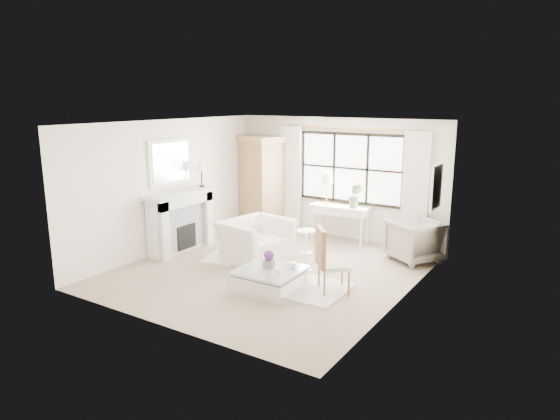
# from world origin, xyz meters

# --- Properties ---
(floor) EXTENTS (5.50, 5.50, 0.00)m
(floor) POSITION_xyz_m (0.00, 0.00, 0.00)
(floor) COLOR tan
(floor) RESTS_ON ground
(ceiling) EXTENTS (5.50, 5.50, 0.00)m
(ceiling) POSITION_xyz_m (0.00, 0.00, 2.70)
(ceiling) COLOR white
(ceiling) RESTS_ON ground
(wall_back) EXTENTS (5.00, 0.00, 5.00)m
(wall_back) POSITION_xyz_m (0.00, 2.75, 1.35)
(wall_back) COLOR white
(wall_back) RESTS_ON ground
(wall_front) EXTENTS (5.00, 0.00, 5.00)m
(wall_front) POSITION_xyz_m (0.00, -2.75, 1.35)
(wall_front) COLOR silver
(wall_front) RESTS_ON ground
(wall_left) EXTENTS (0.00, 5.50, 5.50)m
(wall_left) POSITION_xyz_m (-2.50, 0.00, 1.35)
(wall_left) COLOR white
(wall_left) RESTS_ON ground
(wall_right) EXTENTS (0.00, 5.50, 5.50)m
(wall_right) POSITION_xyz_m (2.50, 0.00, 1.35)
(wall_right) COLOR white
(wall_right) RESTS_ON ground
(window_pane) EXTENTS (2.40, 0.02, 1.50)m
(window_pane) POSITION_xyz_m (0.30, 2.73, 1.60)
(window_pane) COLOR white
(window_pane) RESTS_ON wall_back
(window_frame) EXTENTS (2.50, 0.04, 1.50)m
(window_frame) POSITION_xyz_m (0.30, 2.72, 1.60)
(window_frame) COLOR black
(window_frame) RESTS_ON wall_back
(curtain_rod) EXTENTS (3.30, 0.04, 0.04)m
(curtain_rod) POSITION_xyz_m (0.30, 2.67, 2.47)
(curtain_rod) COLOR #A87C3A
(curtain_rod) RESTS_ON wall_back
(curtain_left) EXTENTS (0.55, 0.10, 2.47)m
(curtain_left) POSITION_xyz_m (-1.20, 2.65, 1.24)
(curtain_left) COLOR white
(curtain_left) RESTS_ON ground
(curtain_right) EXTENTS (0.55, 0.10, 2.47)m
(curtain_right) POSITION_xyz_m (1.80, 2.65, 1.24)
(curtain_right) COLOR beige
(curtain_right) RESTS_ON ground
(fireplace) EXTENTS (0.58, 1.66, 1.26)m
(fireplace) POSITION_xyz_m (-2.27, 0.00, 0.65)
(fireplace) COLOR silver
(fireplace) RESTS_ON ground
(mirror_frame) EXTENTS (0.05, 1.15, 0.95)m
(mirror_frame) POSITION_xyz_m (-2.47, 0.00, 1.84)
(mirror_frame) COLOR white
(mirror_frame) RESTS_ON wall_left
(mirror_glass) EXTENTS (0.02, 1.00, 0.80)m
(mirror_glass) POSITION_xyz_m (-2.44, 0.00, 1.84)
(mirror_glass) COLOR silver
(mirror_glass) RESTS_ON wall_left
(art_frame) EXTENTS (0.04, 0.62, 0.82)m
(art_frame) POSITION_xyz_m (2.47, 1.70, 1.55)
(art_frame) COLOR white
(art_frame) RESTS_ON wall_right
(art_canvas) EXTENTS (0.01, 0.52, 0.72)m
(art_canvas) POSITION_xyz_m (2.45, 1.70, 1.55)
(art_canvas) COLOR beige
(art_canvas) RESTS_ON wall_right
(mantel_lamp) EXTENTS (0.22, 0.22, 0.51)m
(mantel_lamp) POSITION_xyz_m (-2.21, 0.65, 1.65)
(mantel_lamp) COLOR black
(mantel_lamp) RESTS_ON fireplace
(armoire) EXTENTS (1.29, 1.04, 2.24)m
(armoire) POSITION_xyz_m (-1.91, 2.41, 1.14)
(armoire) COLOR tan
(armoire) RESTS_ON floor
(console_table) EXTENTS (1.32, 0.51, 0.80)m
(console_table) POSITION_xyz_m (0.21, 2.43, 0.40)
(console_table) COLOR white
(console_table) RESTS_ON floor
(console_lamp) EXTENTS (0.28, 0.28, 0.69)m
(console_lamp) POSITION_xyz_m (-0.13, 2.44, 1.36)
(console_lamp) COLOR #A9893A
(console_lamp) RESTS_ON console_table
(orchid_plant) EXTENTS (0.33, 0.28, 0.53)m
(orchid_plant) POSITION_xyz_m (0.57, 2.41, 1.07)
(orchid_plant) COLOR #5E744D
(orchid_plant) RESTS_ON console_table
(side_table) EXTENTS (0.40, 0.40, 0.51)m
(side_table) POSITION_xyz_m (0.07, 1.20, 0.33)
(side_table) COLOR white
(side_table) RESTS_ON floor
(rug_left) EXTENTS (1.74, 1.41, 0.03)m
(rug_left) POSITION_xyz_m (-0.78, 0.28, 0.01)
(rug_left) COLOR white
(rug_left) RESTS_ON floor
(rug_right) EXTENTS (1.60, 1.21, 0.03)m
(rug_right) POSITION_xyz_m (0.88, -0.46, 0.01)
(rug_right) COLOR silver
(rug_right) RESTS_ON floor
(club_armchair) EXTENTS (1.30, 1.42, 0.81)m
(club_armchair) POSITION_xyz_m (-0.57, 0.30, 0.40)
(club_armchair) COLOR white
(club_armchair) RESTS_ON floor
(wingback_chair) EXTENTS (1.23, 1.23, 0.82)m
(wingback_chair) POSITION_xyz_m (2.06, 1.95, 0.41)
(wingback_chair) COLOR gray
(wingback_chair) RESTS_ON floor
(french_chair) EXTENTS (0.68, 0.68, 1.08)m
(french_chair) POSITION_xyz_m (1.44, -0.36, 0.31)
(french_chair) COLOR #A26844
(french_chair) RESTS_ON floor
(coffee_table) EXTENTS (1.02, 1.02, 0.38)m
(coffee_table) POSITION_xyz_m (0.55, -0.85, 0.18)
(coffee_table) COLOR white
(coffee_table) RESTS_ON floor
(planter_box) EXTENTS (0.21, 0.21, 0.13)m
(planter_box) POSITION_xyz_m (0.49, -0.80, 0.44)
(planter_box) COLOR slate
(planter_box) RESTS_ON coffee_table
(planter_flowers) EXTENTS (0.17, 0.17, 0.17)m
(planter_flowers) POSITION_xyz_m (0.49, -0.80, 0.59)
(planter_flowers) COLOR #502967
(planter_flowers) RESTS_ON planter_box
(pillar_candle) EXTENTS (0.08, 0.08, 0.12)m
(pillar_candle) POSITION_xyz_m (0.81, -1.04, 0.44)
(pillar_candle) COLOR beige
(pillar_candle) RESTS_ON coffee_table
(coffee_vase) EXTENTS (0.15, 0.15, 0.15)m
(coffee_vase) POSITION_xyz_m (0.81, -0.60, 0.46)
(coffee_vase) COLOR white
(coffee_vase) RESTS_ON coffee_table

